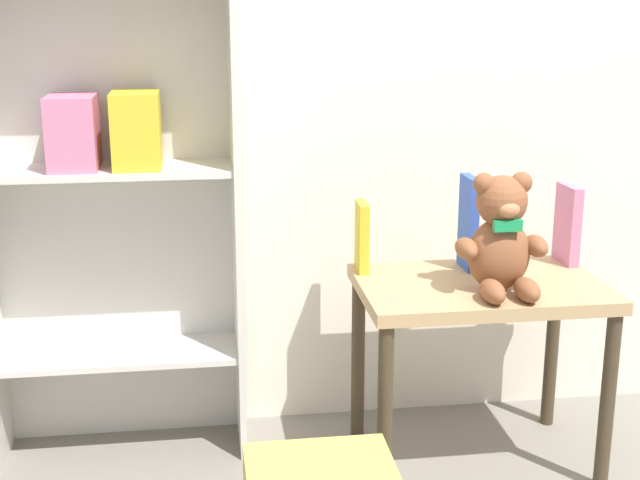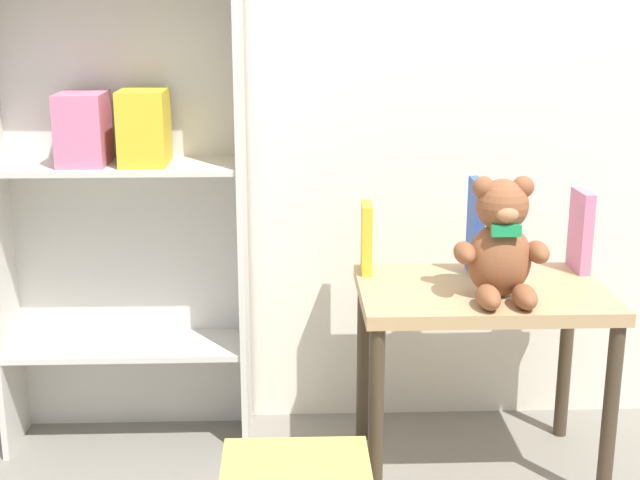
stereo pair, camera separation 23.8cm
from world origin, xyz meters
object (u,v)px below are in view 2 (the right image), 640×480
(book_standing_yellow, at_px, (366,238))
(book_standing_pink, at_px, (581,231))
(bookshelf_side, at_px, (117,130))
(teddy_bear, at_px, (501,244))
(book_standing_blue, at_px, (475,227))
(display_table, at_px, (482,316))

(book_standing_yellow, relative_size, book_standing_pink, 0.86)
(bookshelf_side, xyz_separation_m, book_standing_pink, (1.30, -0.10, -0.28))
(teddy_bear, bearing_deg, book_standing_yellow, 144.21)
(book_standing_pink, bearing_deg, book_standing_yellow, 177.52)
(bookshelf_side, distance_m, book_standing_pink, 1.33)
(book_standing_yellow, bearing_deg, bookshelf_side, 174.43)
(book_standing_yellow, relative_size, book_standing_blue, 0.74)
(teddy_bear, relative_size, book_standing_pink, 1.38)
(display_table, distance_m, book_standing_yellow, 0.38)
(book_standing_yellow, bearing_deg, display_table, -24.50)
(bookshelf_side, bearing_deg, book_standing_yellow, -7.77)
(teddy_bear, height_order, book_standing_yellow, teddy_bear)
(book_standing_blue, height_order, book_standing_pink, book_standing_blue)
(book_standing_yellow, distance_m, book_standing_pink, 0.60)
(book_standing_blue, distance_m, book_standing_pink, 0.30)
(book_standing_blue, bearing_deg, book_standing_yellow, 175.41)
(display_table, xyz_separation_m, book_standing_pink, (0.30, 0.15, 0.20))
(display_table, bearing_deg, book_standing_pink, 25.70)
(display_table, bearing_deg, book_standing_blue, 90.00)
(display_table, relative_size, book_standing_blue, 2.48)
(book_standing_pink, bearing_deg, teddy_bear, -142.86)
(book_standing_blue, xyz_separation_m, book_standing_pink, (0.30, 0.01, -0.02))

